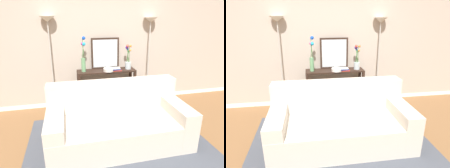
# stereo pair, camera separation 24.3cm
# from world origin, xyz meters

# --- Properties ---
(ground_plane) EXTENTS (16.00, 16.00, 0.02)m
(ground_plane) POSITION_xyz_m (0.00, 0.00, -0.01)
(ground_plane) COLOR brown
(back_wall) EXTENTS (12.00, 0.15, 2.92)m
(back_wall) POSITION_xyz_m (0.00, 2.11, 1.46)
(back_wall) COLOR white
(back_wall) RESTS_ON ground
(area_rug) EXTENTS (2.69, 2.13, 0.01)m
(area_rug) POSITION_xyz_m (-0.02, 0.40, 0.01)
(area_rug) COLOR #474C56
(area_rug) RESTS_ON ground
(couch) EXTENTS (2.03, 1.00, 0.88)m
(couch) POSITION_xyz_m (-0.02, 0.56, 0.31)
(couch) COLOR beige
(couch) RESTS_ON ground
(console_table) EXTENTS (1.17, 0.34, 0.80)m
(console_table) POSITION_xyz_m (0.06, 1.80, 0.54)
(console_table) COLOR black
(console_table) RESTS_ON ground
(floor_lamp_left) EXTENTS (0.28, 0.28, 1.83)m
(floor_lamp_left) POSITION_xyz_m (-0.99, 1.92, 1.44)
(floor_lamp_left) COLOR #B7B2A8
(floor_lamp_left) RESTS_ON ground
(floor_lamp_right) EXTENTS (0.28, 0.28, 1.81)m
(floor_lamp_right) POSITION_xyz_m (1.01, 1.92, 1.42)
(floor_lamp_right) COLOR #B7B2A8
(floor_lamp_right) RESTS_ON ground
(wall_mirror) EXTENTS (0.57, 0.02, 0.62)m
(wall_mirror) POSITION_xyz_m (0.07, 1.94, 1.11)
(wall_mirror) COLOR black
(wall_mirror) RESTS_ON console_table
(vase_tall_flowers) EXTENTS (0.10, 0.12, 0.68)m
(vase_tall_flowers) POSITION_xyz_m (-0.39, 1.79, 1.06)
(vase_tall_flowers) COLOR #669E6B
(vase_tall_flowers) RESTS_ON console_table
(vase_short_flowers) EXTENTS (0.12, 0.13, 0.50)m
(vase_short_flowers) POSITION_xyz_m (0.51, 1.80, 0.97)
(vase_short_flowers) COLOR silver
(vase_short_flowers) RESTS_ON console_table
(fruit_bowl) EXTENTS (0.20, 0.20, 0.07)m
(fruit_bowl) POSITION_xyz_m (0.08, 1.71, 0.83)
(fruit_bowl) COLOR silver
(fruit_bowl) RESTS_ON console_table
(book_stack) EXTENTS (0.21, 0.15, 0.06)m
(book_stack) POSITION_xyz_m (0.23, 1.71, 0.83)
(book_stack) COLOR #BC3328
(book_stack) RESTS_ON console_table
(book_row_under_console) EXTENTS (0.36, 0.17, 0.13)m
(book_row_under_console) POSITION_xyz_m (-0.23, 1.80, 0.06)
(book_row_under_console) COLOR tan
(book_row_under_console) RESTS_ON ground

